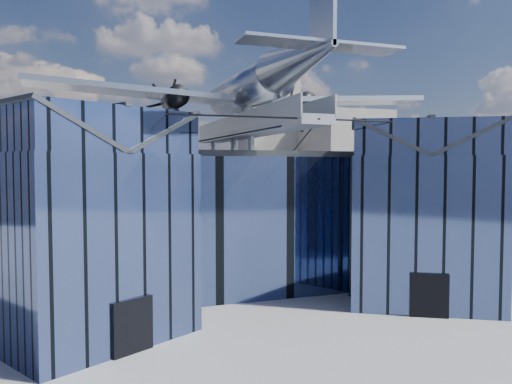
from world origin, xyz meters
name	(u,v)px	position (x,y,z in m)	size (l,w,h in m)	color
ground_plane	(267,310)	(0.00, 0.00, 0.00)	(120.00, 120.00, 0.00)	gray
museum	(238,212)	(0.00, 5.82, 5.54)	(32.88, 24.50, 17.60)	#3F5081
bg_towers	(163,159)	(1.45, 50.49, 10.01)	(77.00, 24.50, 26.00)	gray
tree_side_e	(499,219)	(32.09, 13.79, 3.16)	(3.96, 3.96, 4.66)	#372516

